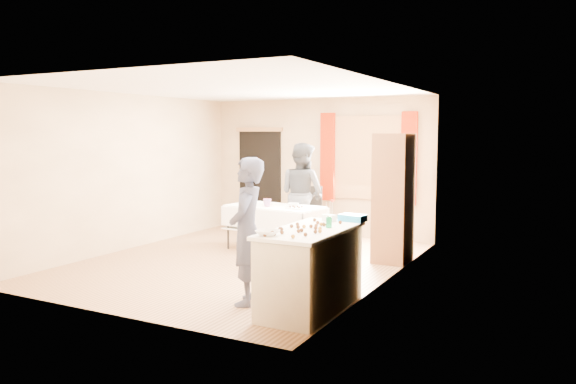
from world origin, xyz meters
The scene contains 29 objects.
floor centered at (0.00, 0.00, -0.01)m, with size 4.50×5.50×0.02m, color #9E7047.
ceiling centered at (0.00, 0.00, 2.61)m, with size 4.50×5.50×0.02m, color white.
wall_back centered at (0.00, 2.76, 1.30)m, with size 4.50×0.02×2.60m, color tan.
wall_front centered at (0.00, -2.76, 1.30)m, with size 4.50×0.02×2.60m, color tan.
wall_left centered at (-2.26, 0.00, 1.30)m, with size 0.02×5.50×2.60m, color tan.
wall_right centered at (2.26, 0.00, 1.30)m, with size 0.02×5.50×2.60m, color tan.
window_frame centered at (1.00, 2.72, 1.50)m, with size 1.32×0.06×1.52m, color olive.
window_pane centered at (1.00, 2.71, 1.50)m, with size 1.20×0.02×1.40m, color white.
curtain_left centered at (0.22, 2.67, 1.50)m, with size 0.28×0.06×1.65m, color #8A1600.
curtain_right centered at (1.78, 2.67, 1.50)m, with size 0.28×0.06×1.65m, color #8A1600.
doorway centered at (-1.30, 2.73, 1.00)m, with size 0.95×0.04×2.00m, color black.
door_lintel centered at (-1.30, 2.70, 2.02)m, with size 1.05×0.06×0.08m, color olive.
cabinet centered at (1.99, 1.10, 0.97)m, with size 0.50×0.60×1.94m, color brown.
counter centered at (1.89, -1.60, 0.45)m, with size 0.71×1.50×0.91m.
party_table centered at (0.01, 0.98, 0.45)m, with size 1.69×0.99×0.75m.
chair centered at (0.14, 2.06, 0.29)m, with size 0.49×0.49×0.98m.
girl centered at (1.15, -1.73, 0.84)m, with size 0.57×0.71×1.68m, color #2B2E48.
woman centered at (0.18, 1.65, 0.89)m, with size 1.02×0.90×1.78m, color black.
soda_can centered at (2.04, -1.46, 0.97)m, with size 0.07×0.07×0.12m, color #128448.
mixing_bowl centered at (1.68, -2.19, 0.94)m, with size 0.23×0.23×0.06m, color white.
foam_block centered at (1.87, -1.05, 0.95)m, with size 0.15×0.10×0.08m, color white.
blue_basket centered at (2.11, -0.90, 0.95)m, with size 0.30×0.20×0.08m, color #1A89CE.
pitcher centered at (-0.42, 0.94, 0.86)m, with size 0.11×0.11×0.22m, color silver.
cup_red centered at (-0.17, 1.04, 0.80)m, with size 0.14×0.14×0.10m, color red.
cup_rainbow centered at (-0.05, 0.83, 0.81)m, with size 0.15×0.15×0.12m, color red.
small_bowl centered at (0.33, 1.03, 0.78)m, with size 0.20×0.20×0.06m, color white.
pastry_tray centered at (0.50, 0.80, 0.76)m, with size 0.28×0.20×0.02m, color white.
bottle centered at (-0.56, 1.20, 0.84)m, with size 0.09×0.09×0.19m, color white.
cake_balls centered at (1.85, -1.75, 0.93)m, with size 0.48×1.15×0.04m.
Camera 1 is at (4.47, -7.07, 1.95)m, focal length 35.00 mm.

